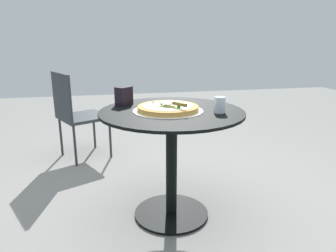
% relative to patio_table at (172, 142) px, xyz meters
% --- Properties ---
extents(ground_plane, '(10.00, 10.00, 0.00)m').
position_rel_patio_table_xyz_m(ground_plane, '(0.00, 0.00, -0.54)').
color(ground_plane, gray).
extents(patio_table, '(0.94, 0.94, 0.75)m').
position_rel_patio_table_xyz_m(patio_table, '(0.00, 0.00, 0.00)').
color(patio_table, black).
rests_on(patio_table, ground).
extents(pizza_on_tray, '(0.45, 0.45, 0.05)m').
position_rel_patio_table_xyz_m(pizza_on_tray, '(0.01, -0.03, 0.23)').
color(pizza_on_tray, silver).
rests_on(pizza_on_tray, patio_table).
extents(pizza_server, '(0.20, 0.16, 0.02)m').
position_rel_patio_table_xyz_m(pizza_server, '(0.07, -0.00, 0.27)').
color(pizza_server, silver).
rests_on(pizza_server, pizza_on_tray).
extents(drinking_cup, '(0.07, 0.07, 0.10)m').
position_rel_patio_table_xyz_m(drinking_cup, '(0.12, 0.28, 0.26)').
color(drinking_cup, silver).
rests_on(drinking_cup, patio_table).
extents(napkin_dispenser, '(0.13, 0.13, 0.13)m').
position_rel_patio_table_xyz_m(napkin_dispenser, '(-0.24, -0.29, 0.28)').
color(napkin_dispenser, black).
rests_on(napkin_dispenser, patio_table).
extents(patio_chair_far, '(0.59, 0.59, 0.89)m').
position_rel_patio_table_xyz_m(patio_chair_far, '(-1.25, -0.71, -0.04)').
color(patio_chair_far, '#2B3136').
rests_on(patio_chair_far, ground).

